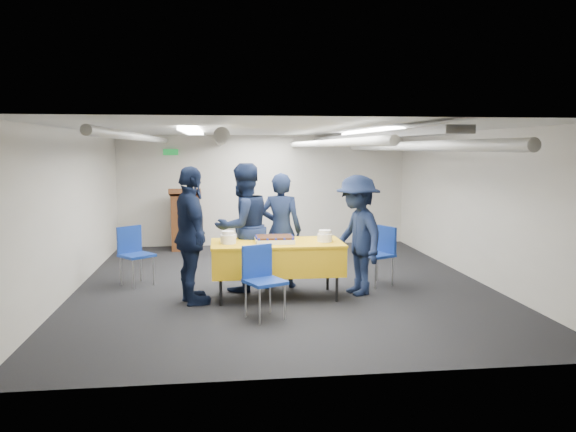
# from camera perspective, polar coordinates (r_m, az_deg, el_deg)

# --- Properties ---
(ground) EXTENTS (7.00, 7.00, 0.00)m
(ground) POSITION_cam_1_polar(r_m,az_deg,el_deg) (8.53, -0.57, -6.86)
(ground) COLOR black
(ground) RESTS_ON ground
(room_shell) EXTENTS (6.00, 7.00, 2.30)m
(room_shell) POSITION_cam_1_polar(r_m,az_deg,el_deg) (8.71, -0.27, 5.47)
(room_shell) COLOR beige
(room_shell) RESTS_ON ground
(serving_table) EXTENTS (1.77, 0.88, 0.77)m
(serving_table) POSITION_cam_1_polar(r_m,az_deg,el_deg) (7.64, -1.13, -4.20)
(serving_table) COLOR black
(serving_table) RESTS_ON ground
(sheet_cake) EXTENTS (0.52, 0.41, 0.09)m
(sheet_cake) POSITION_cam_1_polar(r_m,az_deg,el_deg) (7.54, -1.37, -2.38)
(sheet_cake) COLOR white
(sheet_cake) RESTS_ON serving_table
(plate_stack_left) EXTENTS (0.20, 0.20, 0.17)m
(plate_stack_left) POSITION_cam_1_polar(r_m,az_deg,el_deg) (7.50, -6.10, -2.21)
(plate_stack_left) COLOR white
(plate_stack_left) RESTS_ON serving_table
(plate_stack_right) EXTENTS (0.20, 0.20, 0.16)m
(plate_stack_right) POSITION_cam_1_polar(r_m,az_deg,el_deg) (7.63, 3.76, -2.07)
(plate_stack_right) COLOR white
(plate_stack_right) RESTS_ON serving_table
(podium) EXTENTS (0.62, 0.53, 1.25)m
(podium) POSITION_cam_1_polar(r_m,az_deg,el_deg) (11.39, -10.34, -0.35)
(podium) COLOR brown
(podium) RESTS_ON ground
(chair_near) EXTENTS (0.56, 0.56, 0.87)m
(chair_near) POSITION_cam_1_polar(r_m,az_deg,el_deg) (6.78, -2.71, -5.88)
(chair_near) COLOR gray
(chair_near) RESTS_ON ground
(chair_right) EXTENTS (0.56, 0.56, 0.87)m
(chair_right) POSITION_cam_1_polar(r_m,az_deg,el_deg) (8.51, 9.41, -3.34)
(chair_right) COLOR gray
(chair_right) RESTS_ON ground
(chair_left) EXTENTS (0.59, 0.59, 0.87)m
(chair_left) POSITION_cam_1_polar(r_m,az_deg,el_deg) (8.70, -15.43, -3.27)
(chair_left) COLOR gray
(chair_left) RESTS_ON ground
(sailor_a) EXTENTS (0.71, 0.59, 1.68)m
(sailor_a) POSITION_cam_1_polar(r_m,az_deg,el_deg) (8.23, -0.71, -1.42)
(sailor_a) COLOR black
(sailor_a) RESTS_ON ground
(sailor_b) EXTENTS (1.12, 1.06, 1.82)m
(sailor_b) POSITION_cam_1_polar(r_m,az_deg,el_deg) (8.01, -4.58, -1.15)
(sailor_b) COLOR black
(sailor_b) RESTS_ON ground
(sailor_c) EXTENTS (0.71, 1.14, 1.80)m
(sailor_c) POSITION_cam_1_polar(r_m,az_deg,el_deg) (7.40, -9.80, -1.98)
(sailor_c) COLOR black
(sailor_c) RESTS_ON ground
(sailor_d) EXTENTS (0.87, 1.20, 1.67)m
(sailor_d) POSITION_cam_1_polar(r_m,az_deg,el_deg) (7.84, 7.06, -1.94)
(sailor_d) COLOR black
(sailor_d) RESTS_ON ground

